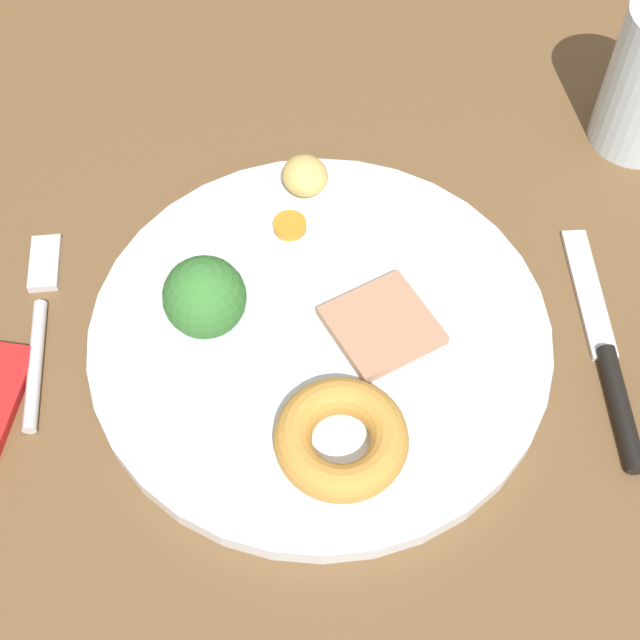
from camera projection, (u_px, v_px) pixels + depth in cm
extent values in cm
cube|color=brown|center=(281.00, 355.00, 61.04)|extent=(120.00, 84.00, 3.60)
cylinder|color=white|center=(320.00, 334.00, 59.00)|extent=(29.88, 29.88, 1.40)
cube|color=tan|center=(382.00, 325.00, 58.08)|extent=(8.41, 8.38, 0.80)
torus|color=#C68938|center=(341.00, 439.00, 52.87)|extent=(7.94, 7.94, 2.26)
ellipsoid|color=#D8B260|center=(305.00, 176.00, 63.93)|extent=(4.43, 4.51, 2.58)
cylinder|color=orange|center=(290.00, 226.00, 62.67)|extent=(2.29, 2.29, 0.67)
cylinder|color=#8CB766|center=(210.00, 318.00, 57.72)|extent=(1.25, 1.25, 1.94)
sphere|color=#387A33|center=(205.00, 292.00, 55.40)|extent=(5.16, 5.16, 5.16)
cylinder|color=silver|center=(35.00, 364.00, 58.05)|extent=(1.70, 9.54, 0.90)
cube|color=silver|center=(45.00, 263.00, 62.69)|extent=(2.38, 4.65, 0.60)
cylinder|color=black|center=(621.00, 408.00, 56.16)|extent=(1.52, 8.54, 1.20)
cube|color=silver|center=(588.00, 293.00, 61.44)|extent=(2.10, 10.56, 0.40)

